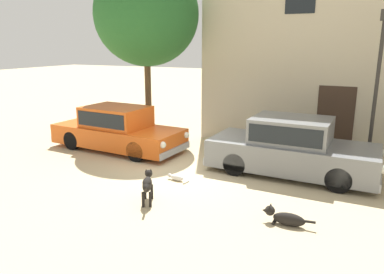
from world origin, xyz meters
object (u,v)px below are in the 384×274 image
at_px(parked_sedan_nearest, 117,128).
at_px(street_lamp, 378,71).
at_px(stray_dog_tan, 285,217).
at_px(parked_sedan_second, 291,147).
at_px(stray_dog_spotted, 147,184).
at_px(stray_cat, 176,177).
at_px(acacia_tree_left, 146,15).

relative_size(parked_sedan_nearest, street_lamp, 1.09).
distance_m(parked_sedan_nearest, stray_dog_tan, 6.71).
xyz_separation_m(parked_sedan_nearest, stray_dog_tan, (5.99, -2.97, -0.55)).
height_order(parked_sedan_second, stray_dog_spotted, parked_sedan_second).
height_order(stray_cat, acacia_tree_left, acacia_tree_left).
distance_m(parked_sedan_nearest, parked_sedan_second, 5.54).
xyz_separation_m(street_lamp, acacia_tree_left, (-7.29, 0.22, 1.65)).
bearing_deg(stray_cat, street_lamp, -136.86).
relative_size(street_lamp, acacia_tree_left, 0.69).
bearing_deg(stray_dog_spotted, stray_dog_tan, -112.36).
relative_size(parked_sedan_nearest, parked_sedan_second, 1.03).
bearing_deg(stray_cat, stray_dog_tan, 163.83).
distance_m(stray_cat, acacia_tree_left, 6.22).
distance_m(parked_sedan_nearest, street_lamp, 7.82).
xyz_separation_m(parked_sedan_second, stray_cat, (-2.50, -1.75, -0.66)).
height_order(parked_sedan_nearest, stray_cat, parked_sedan_nearest).
distance_m(parked_sedan_second, street_lamp, 3.08).
xyz_separation_m(parked_sedan_second, stray_dog_spotted, (-2.46, -3.19, -0.31)).
relative_size(stray_dog_tan, stray_cat, 1.71).
distance_m(stray_dog_spotted, street_lamp, 6.77).
xyz_separation_m(parked_sedan_second, street_lamp, (1.87, 1.52, 1.92)).
height_order(parked_sedan_second, stray_dog_tan, parked_sedan_second).
distance_m(parked_sedan_second, stray_cat, 3.13).
relative_size(stray_dog_spotted, stray_cat, 1.64).
xyz_separation_m(stray_dog_spotted, street_lamp, (4.33, 4.71, 2.23)).
height_order(parked_sedan_nearest, parked_sedan_second, parked_sedan_second).
bearing_deg(acacia_tree_left, stray_dog_tan, -38.78).
xyz_separation_m(parked_sedan_nearest, acacia_tree_left, (0.13, 1.74, 3.62)).
bearing_deg(acacia_tree_left, parked_sedan_second, -17.78).
bearing_deg(acacia_tree_left, street_lamp, -1.71).
distance_m(parked_sedan_nearest, acacia_tree_left, 4.02).
bearing_deg(parked_sedan_second, parked_sedan_nearest, -177.90).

